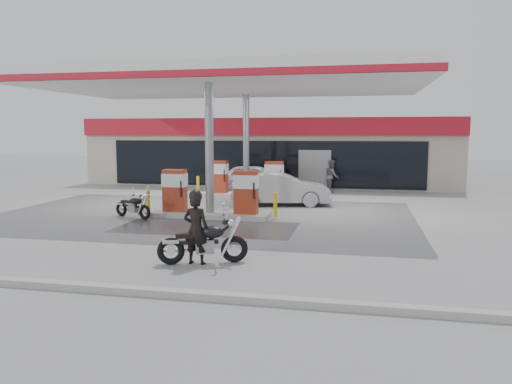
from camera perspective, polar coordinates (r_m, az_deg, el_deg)
ground at (r=17.11m, az=-7.25°, el=-3.96°), size 90.00×90.00×0.00m
wet_patch at (r=16.96m, az=-5.65°, el=-4.04°), size 6.00×3.00×0.00m
drain_cover at (r=14.67m, az=-2.42°, el=-5.73°), size 0.70×0.70×0.01m
kerb at (r=10.93m, az=-19.65°, el=-10.17°), size 28.00×0.25×0.15m
store_building at (r=32.30m, az=2.10°, el=4.76°), size 22.00×8.22×4.00m
canopy at (r=21.69m, az=-3.01°, el=12.34°), size 16.00×10.02×5.51m
pump_island_near at (r=18.88m, az=-5.28°, el=-0.74°), size 5.14×1.30×1.78m
pump_island_far at (r=24.63m, az=-1.13°, el=1.07°), size 5.14×1.30×1.78m
main_motorcycle at (r=12.29m, az=-5.92°, el=-5.84°), size 2.13×1.06×1.14m
biker_main at (r=12.21m, az=-6.87°, el=-4.23°), size 0.65×0.45×1.72m
parked_motorcycle at (r=19.17m, az=-13.84°, el=-1.67°), size 1.75×1.00×0.95m
sedan_white at (r=26.76m, az=-0.08°, el=1.61°), size 4.46×2.02×1.49m
attendant at (r=26.80m, az=8.66°, el=1.82°), size 0.83×0.97×1.75m
hatchback_silver at (r=21.87m, az=2.88°, el=0.34°), size 4.54×2.30×1.43m
parked_car_left at (r=31.71m, az=-7.04°, el=2.00°), size 3.89×2.29×1.06m
biker_walking at (r=28.10m, az=3.08°, el=2.00°), size 1.00×0.54×1.63m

